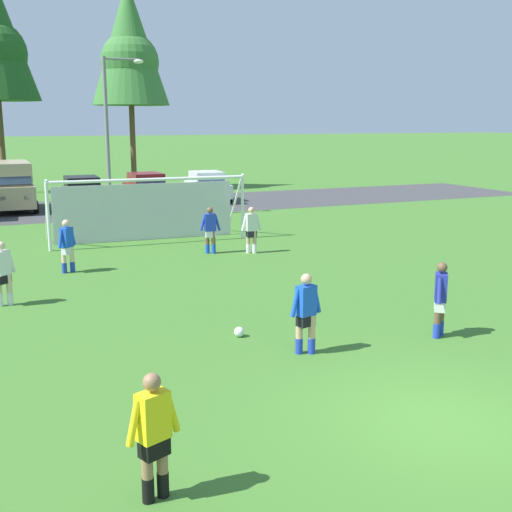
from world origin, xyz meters
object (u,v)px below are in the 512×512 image
at_px(player_striker_near, 440,300).
at_px(parked_car_slot_center_left, 83,193).
at_px(parked_car_slot_center, 147,188).
at_px(soccer_goal, 146,208).
at_px(player_winger_left, 306,314).
at_px(player_winger_right, 3,274).
at_px(player_trailing_back, 210,230).
at_px(referee, 154,437).
at_px(street_lamp, 111,136).
at_px(player_midfield_center, 251,230).
at_px(player_defender_far, 67,246).
at_px(soccer_ball, 239,332).
at_px(parked_car_slot_left, 12,185).
at_px(parked_car_slot_center_right, 207,186).

relative_size(player_striker_near, parked_car_slot_center_left, 0.39).
bearing_deg(parked_car_slot_center, soccer_goal, -104.02).
relative_size(player_winger_left, player_winger_right, 1.00).
bearing_deg(player_trailing_back, referee, -112.11).
relative_size(player_striker_near, street_lamp, 0.22).
bearing_deg(player_midfield_center, player_defender_far, -175.62).
relative_size(referee, player_winger_left, 1.00).
xyz_separation_m(soccer_ball, parked_car_slot_center, (3.82, 23.31, 0.77)).
bearing_deg(player_winger_left, parked_car_slot_center_left, 91.68).
height_order(referee, parked_car_slot_left, parked_car_slot_left).
xyz_separation_m(player_striker_near, player_defender_far, (-6.49, 9.35, 0.00)).
height_order(player_striker_near, player_trailing_back, same).
bearing_deg(player_winger_left, player_winger_right, 131.49).
height_order(player_defender_far, parked_car_slot_center, parked_car_slot_center).
xyz_separation_m(player_striker_near, street_lamp, (-2.96, 20.01, 3.05)).
relative_size(player_winger_right, parked_car_slot_center, 0.39).
xyz_separation_m(soccer_ball, player_striker_near, (3.94, -1.70, 0.71)).
bearing_deg(parked_car_slot_center, parked_car_slot_left, -179.35).
height_order(player_striker_near, street_lamp, street_lamp).
bearing_deg(soccer_ball, parked_car_slot_left, 98.09).
height_order(parked_car_slot_center_left, parked_car_slot_center_right, same).
bearing_deg(player_winger_right, parked_car_slot_center, 66.03).
distance_m(soccer_goal, player_winger_left, 13.43).
bearing_deg(parked_car_slot_center_left, player_winger_right, -104.63).
xyz_separation_m(soccer_goal, parked_car_slot_center_right, (6.33, 11.01, -0.42)).
relative_size(player_midfield_center, player_winger_right, 1.00).
distance_m(player_midfield_center, player_winger_left, 10.03).
bearing_deg(parked_car_slot_left, player_midfield_center, -64.93).
distance_m(soccer_ball, player_winger_left, 1.83).
distance_m(player_defender_far, parked_car_slot_left, 15.60).
bearing_deg(player_striker_near, player_trailing_back, 98.32).
relative_size(referee, player_striker_near, 1.00).
distance_m(player_midfield_center, parked_car_slot_center_right, 15.25).
bearing_deg(parked_car_slot_center_right, parked_car_slot_center_left, -175.17).
bearing_deg(soccer_ball, player_striker_near, -23.36).
distance_m(player_trailing_back, parked_car_slot_left, 15.65).
height_order(player_winger_left, parked_car_slot_center_right, parked_car_slot_center_right).
distance_m(player_trailing_back, parked_car_slot_center_right, 15.12).
bearing_deg(player_defender_far, player_trailing_back, 11.50).
distance_m(player_winger_left, street_lamp, 20.00).
bearing_deg(player_winger_left, player_striker_near, -4.41).
bearing_deg(soccer_goal, parked_car_slot_center_left, 94.68).
bearing_deg(player_midfield_center, player_trailing_back, 158.43).
xyz_separation_m(soccer_ball, parked_car_slot_center_left, (0.13, 22.36, 0.77)).
xyz_separation_m(player_defender_far, street_lamp, (3.53, 10.66, 3.05)).
distance_m(player_defender_far, player_trailing_back, 5.08).
bearing_deg(player_defender_far, parked_car_slot_center, 67.85).
xyz_separation_m(referee, player_winger_left, (4.03, 3.73, 0.00)).
height_order(soccer_ball, player_defender_far, player_defender_far).
bearing_deg(parked_car_slot_center_right, referee, -110.48).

